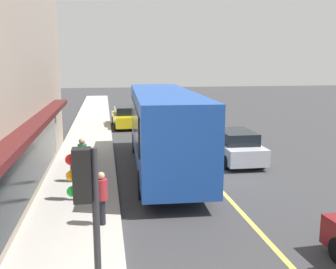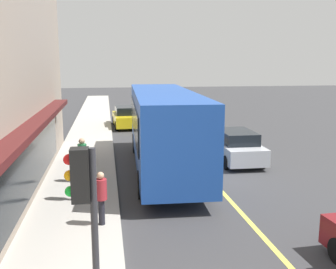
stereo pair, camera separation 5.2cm
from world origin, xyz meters
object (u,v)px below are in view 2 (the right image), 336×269
at_px(traffic_light, 84,196).
at_px(pedestrian_at_corner, 101,193).
at_px(car_yellow, 126,117).
at_px(pedestrian_by_curb, 82,156).
at_px(bus, 163,126).
at_px(car_silver, 236,146).
at_px(pedestrian_near_storefront, 75,171).

bearing_deg(traffic_light, pedestrian_at_corner, -2.55).
xyz_separation_m(car_yellow, pedestrian_by_curb, (-13.61, 2.40, 0.45)).
distance_m(bus, car_yellow, 12.00).
height_order(car_silver, pedestrian_near_storefront, pedestrian_near_storefront).
height_order(car_yellow, pedestrian_at_corner, pedestrian_at_corner).
xyz_separation_m(bus, pedestrian_near_storefront, (-3.75, 3.53, -0.84)).
bearing_deg(pedestrian_by_curb, pedestrian_near_storefront, 176.67).
distance_m(traffic_light, pedestrian_near_storefront, 6.65).
xyz_separation_m(car_silver, car_yellow, (10.97, 4.66, 0.00)).
bearing_deg(bus, pedestrian_near_storefront, 136.73).
xyz_separation_m(bus, car_silver, (0.92, -3.65, -1.24)).
xyz_separation_m(traffic_light, car_yellow, (22.11, -1.85, -1.79)).
distance_m(bus, pedestrian_near_storefront, 5.22).
bearing_deg(pedestrian_by_curb, car_silver, -69.48).
relative_size(bus, pedestrian_at_corner, 7.21).
height_order(traffic_light, pedestrian_by_curb, traffic_light).
xyz_separation_m(pedestrian_at_corner, pedestrian_by_curb, (4.19, 0.74, 0.11)).
height_order(car_yellow, pedestrian_near_storefront, pedestrian_near_storefront).
xyz_separation_m(car_yellow, pedestrian_near_storefront, (-15.65, 2.52, 0.40)).
relative_size(bus, pedestrian_near_storefront, 6.75).
relative_size(traffic_light, car_silver, 0.74).
bearing_deg(pedestrian_by_curb, pedestrian_at_corner, -169.92).
relative_size(car_yellow, pedestrian_at_corner, 2.81).
bearing_deg(car_yellow, pedestrian_by_curb, 169.99).
xyz_separation_m(bus, car_yellow, (11.89, 1.01, -1.24)).
relative_size(bus, traffic_light, 3.51).
xyz_separation_m(traffic_light, car_silver, (11.15, -6.52, -1.79)).
relative_size(car_silver, pedestrian_near_storefront, 2.61).
bearing_deg(traffic_light, pedestrian_by_curb, 3.72).
height_order(pedestrian_near_storefront, pedestrian_by_curb, pedestrian_by_curb).
bearing_deg(pedestrian_at_corner, car_yellow, -5.32).
bearing_deg(pedestrian_near_storefront, bus, -43.27).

